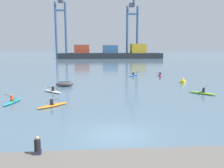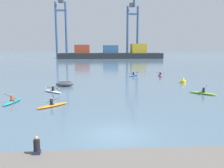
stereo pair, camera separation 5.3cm
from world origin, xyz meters
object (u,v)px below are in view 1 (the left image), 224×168
Objects in this scene: gantry_crane_west at (60,21)px; kayak_blue at (133,75)px; gantry_crane_west_mid at (133,23)px; capsized_dinghy at (65,84)px; kayak_white at (53,91)px; kayak_orange at (53,105)px; kayak_magenta at (160,75)px; kayak_lime at (203,93)px; seated_onlooker at (37,146)px; channel_buoy at (183,81)px; kayak_teal at (13,101)px; container_barge at (111,54)px.

gantry_crane_west reaches higher than kayak_blue.
gantry_crane_west_mid is 12.47× the size of kayak_blue.
kayak_white reaches higher than capsized_dinghy.
kayak_blue is at bearing 51.15° from kayak_white.
gantry_crane_west_mid reaches higher than kayak_orange.
gantry_crane_west is 101.01m from capsized_dinghy.
kayak_magenta is 1.22× the size of kayak_lime.
channel_buoy is at bearing 56.73° from seated_onlooker.
kayak_teal is 27.30m from kayak_blue.
kayak_teal reaches higher than kayak_white.
channel_buoy is (5.95, -82.57, -2.07)m from container_barge.
kayak_teal is at bearing -152.32° from channel_buoy.
gantry_crane_west is 11.80× the size of kayak_teal.
kayak_teal is 1.22× the size of kayak_lime.
kayak_blue is at bearing 53.19° from kayak_teal.
kayak_orange is (13.81, -110.07, -19.55)m from gantry_crane_west.
capsized_dinghy is at bearing -82.15° from gantry_crane_west.
channel_buoy is 0.33× the size of kayak_blue.
channel_buoy is at bearing 6.00° from capsized_dinghy.
capsized_dinghy is 0.90× the size of kayak_orange.
kayak_teal is at bearing -120.02° from kayak_white.
gantry_crane_west is 14.22× the size of kayak_white.
channel_buoy is at bearing 84.21° from kayak_lime.
gantry_crane_west_mid is (38.66, -4.49, -1.27)m from gantry_crane_west.
seated_onlooker is at bearing -67.34° from kayak_teal.
kayak_white is 24.14m from kayak_magenta.
kayak_magenta is at bearing 97.42° from channel_buoy.
kayak_magenta reaches higher than capsized_dinghy.
channel_buoy is 0.35× the size of kayak_lime.
gantry_crane_west is at bearing 94.96° from kayak_teal.
kayak_orange is (-24.86, -105.58, -18.28)m from gantry_crane_west_mid.
kayak_blue is (-0.47, -72.66, -2.26)m from container_barge.
capsized_dinghy is 0.91× the size of kayak_white.
container_barge is at bearing -27.55° from gantry_crane_west.
kayak_lime is at bearing 7.83° from kayak_teal.
kayak_lime reaches higher than kayak_white.
kayak_teal is 3.85× the size of seated_onlooker.
gantry_crane_west_mid is 103.25m from kayak_white.
kayak_magenta is at bearing 40.36° from kayak_white.
gantry_crane_west is 103.30m from channel_buoy.
container_barge is 85.50m from capsized_dinghy.
seated_onlooker is (-16.96, -25.84, 0.80)m from channel_buoy.
gantry_crane_west_mid is 14.30× the size of capsized_dinghy.
kayak_teal is (9.39, -108.18, -19.55)m from gantry_crane_west.
kayak_magenta is (4.75, -73.39, -2.26)m from container_barge.
gantry_crane_west_mid is at bearing 84.67° from kayak_magenta.
channel_buoy is 22.97m from kayak_orange.
channel_buoy is (-6.51, -91.75, -18.09)m from gantry_crane_west_mid.
channel_buoy is at bearing 37.01° from kayak_orange.
capsized_dinghy is 18.71m from channel_buoy.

